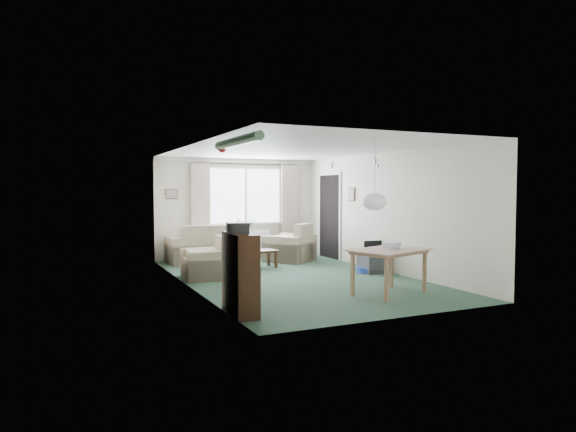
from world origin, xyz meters
name	(u,v)px	position (x,y,z in m)	size (l,w,h in m)	color
ground	(295,278)	(0.00, 0.00, 0.00)	(6.50, 6.50, 0.00)	#2D4C39
window	(245,196)	(0.20, 3.23, 1.50)	(1.80, 0.03, 1.30)	white
curtain_rod	(246,164)	(0.20, 3.15, 2.27)	(2.60, 0.03, 0.03)	black
curtain_left	(201,206)	(-0.95, 3.13, 1.27)	(0.45, 0.08, 2.00)	beige
curtain_right	(290,205)	(1.35, 3.13, 1.27)	(0.45, 0.08, 2.00)	beige
radiator	(246,241)	(0.20, 3.19, 0.40)	(1.20, 0.10, 0.55)	white
doorway	(330,217)	(1.99, 2.20, 1.00)	(0.03, 0.95, 2.00)	black
pendant_lamp	(374,202)	(0.20, -2.30, 1.48)	(0.36, 0.36, 0.36)	white
tinsel_garland	(237,141)	(-1.92, -2.30, 2.28)	(1.60, 1.60, 0.12)	#196626
bauble_cluster_a	(332,163)	(1.30, 0.90, 2.22)	(0.20, 0.20, 0.20)	silver
bauble_cluster_b	(376,160)	(1.60, -0.30, 2.22)	(0.20, 0.20, 0.20)	silver
wall_picture_back	(172,194)	(-1.60, 3.23, 1.55)	(0.28, 0.03, 0.22)	brown
wall_picture_right	(352,194)	(1.98, 1.20, 1.55)	(0.03, 0.24, 0.30)	brown
sofa	(207,243)	(-0.92, 2.75, 0.43)	(1.73, 0.92, 0.87)	beige
armchair_corner	(290,242)	(0.89, 2.14, 0.44)	(0.98, 0.93, 0.88)	tan
armchair_left	(207,257)	(-1.50, 0.68, 0.39)	(0.88, 0.83, 0.79)	beige
coffee_table	(257,259)	(-0.19, 1.47, 0.19)	(0.83, 0.46, 0.37)	black
photo_frame	(253,246)	(-0.26, 1.51, 0.45)	(0.12, 0.02, 0.16)	brown
bookshelf	(240,273)	(-1.84, -2.18, 0.54)	(0.30, 0.89, 1.08)	black
hifi_box	(237,228)	(-1.87, -2.15, 1.15)	(0.28, 0.35, 0.14)	#333338
houseplant	(244,254)	(-1.28, -0.79, 0.62)	(0.53, 0.53, 1.23)	#226426
dining_table	(389,272)	(0.73, -1.95, 0.35)	(1.11, 0.74, 0.70)	tan
gift_box	(392,246)	(0.81, -1.90, 0.76)	(0.25, 0.18, 0.12)	silver
tv_cube	(373,261)	(1.70, -0.06, 0.23)	(0.46, 0.51, 0.46)	#3A3A3F
pet_bed	(370,270)	(1.65, -0.04, 0.05)	(0.55, 0.55, 0.11)	#212198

